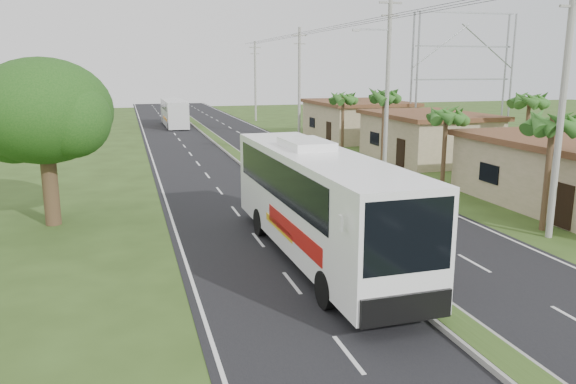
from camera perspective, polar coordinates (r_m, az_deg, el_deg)
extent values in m
plane|color=#2F4519|center=(20.23, 10.05, -8.11)|extent=(180.00, 180.00, 0.00)
cube|color=black|center=(38.55, -3.04, 1.95)|extent=(14.00, 160.00, 0.02)
cube|color=gray|center=(38.54, -3.04, 2.08)|extent=(1.20, 160.00, 0.17)
cube|color=#2F4519|center=(38.52, -3.04, 2.21)|extent=(0.95, 160.00, 0.02)
cube|color=silver|center=(37.65, -13.02, 1.37)|extent=(0.12, 160.00, 0.01)
cube|color=silver|center=(40.57, 6.23, 2.41)|extent=(0.12, 160.00, 0.01)
cube|color=tan|center=(45.30, 13.93, 5.31)|extent=(7.00, 10.00, 3.35)
cube|color=brown|center=(45.12, 14.05, 7.62)|extent=(7.60, 10.60, 0.32)
cube|color=tan|center=(57.77, 6.99, 7.14)|extent=(8.00, 11.00, 3.50)
cube|color=brown|center=(57.63, 7.04, 9.03)|extent=(8.60, 11.60, 0.32)
cylinder|color=#473321|center=(26.93, 24.85, 1.60)|extent=(0.26, 0.26, 5.00)
cylinder|color=#473321|center=(34.36, 15.58, 4.09)|extent=(0.26, 0.26, 4.60)
cylinder|color=#473321|center=(40.13, 9.65, 6.09)|extent=(0.26, 0.26, 5.40)
cylinder|color=#473321|center=(48.56, 5.57, 6.94)|extent=(0.26, 0.26, 4.80)
cylinder|color=#473321|center=(41.43, 23.06, 5.33)|extent=(0.26, 0.26, 5.20)
cylinder|color=#473321|center=(27.63, -23.03, 0.95)|extent=(0.70, 0.70, 4.00)
ellipsoid|color=#184412|center=(27.23, -23.60, 7.57)|extent=(6.00, 6.00, 4.68)
sphere|color=#184412|center=(28.26, -26.14, 6.46)|extent=(3.80, 3.80, 3.80)
sphere|color=#184412|center=(26.13, -21.19, 6.94)|extent=(3.40, 3.40, 3.40)
cylinder|color=gray|center=(25.51, 26.07, 7.76)|extent=(0.28, 0.28, 11.00)
cube|color=gray|center=(25.57, 26.94, 16.47)|extent=(1.20, 0.10, 0.10)
cylinder|color=gray|center=(38.88, 10.07, 10.76)|extent=(0.28, 0.28, 12.00)
cube|color=gray|center=(39.08, 10.37, 18.39)|extent=(1.60, 0.12, 0.12)
cube|color=gray|center=(39.01, 10.33, 17.23)|extent=(1.20, 0.10, 0.10)
cube|color=gray|center=(38.43, 8.60, 16.01)|extent=(2.40, 0.10, 0.10)
cylinder|color=gray|center=(57.53, 1.16, 10.95)|extent=(0.28, 0.28, 11.00)
cube|color=gray|center=(57.60, 1.18, 15.62)|extent=(1.60, 0.12, 0.12)
cube|color=gray|center=(57.56, 1.18, 14.83)|extent=(1.20, 0.10, 0.10)
cylinder|color=gray|center=(76.87, -3.34, 11.13)|extent=(0.28, 0.28, 10.50)
cube|color=gray|center=(76.89, -3.38, 14.45)|extent=(1.60, 0.12, 0.12)
cube|color=gray|center=(76.87, -3.38, 13.85)|extent=(1.20, 0.10, 0.10)
cylinder|color=gray|center=(53.00, 12.96, 11.05)|extent=(0.18, 0.18, 12.00)
cylinder|color=gray|center=(58.47, 21.72, 10.60)|extent=(0.18, 0.18, 12.00)
cylinder|color=gray|center=(53.88, 12.44, 11.09)|extent=(0.18, 0.18, 12.00)
cylinder|color=gray|center=(59.27, 21.13, 10.66)|extent=(0.18, 0.18, 12.00)
cube|color=gray|center=(56.00, 17.27, 10.87)|extent=(10.00, 0.14, 0.14)
cube|color=gray|center=(56.02, 17.48, 13.93)|extent=(10.00, 0.14, 0.14)
cube|color=gray|center=(56.20, 17.68, 16.98)|extent=(10.00, 0.14, 0.14)
cube|color=white|center=(20.73, 3.02, -0.84)|extent=(3.09, 13.53, 3.54)
cube|color=black|center=(21.19, 2.42, 1.61)|extent=(3.08, 10.83, 1.41)
cube|color=black|center=(14.73, 12.09, -4.41)|extent=(2.53, 0.19, 1.98)
cube|color=#AD130E|center=(19.70, 4.36, -3.71)|extent=(2.98, 5.90, 0.62)
cube|color=gold|center=(21.29, 2.68, -3.24)|extent=(2.93, 3.43, 0.28)
cube|color=white|center=(21.63, 1.85, 4.91)|extent=(1.63, 2.73, 0.31)
cylinder|color=black|center=(17.01, 3.93, -9.87)|extent=(0.38, 1.17, 1.17)
cylinder|color=black|center=(18.03, 11.56, -8.79)|extent=(0.38, 1.17, 1.17)
cylinder|color=black|center=(24.11, -2.82, -3.08)|extent=(0.38, 1.17, 1.17)
cylinder|color=black|center=(24.84, 2.86, -2.61)|extent=(0.38, 1.17, 1.17)
cube|color=silver|center=(70.83, -11.49, 7.89)|extent=(2.49, 11.05, 3.07)
cube|color=black|center=(71.24, -11.56, 8.66)|extent=(2.52, 8.17, 1.04)
cube|color=orange|center=(69.92, -11.39, 7.36)|extent=(2.49, 5.29, 0.34)
cylinder|color=black|center=(66.32, -11.98, 6.52)|extent=(0.30, 0.92, 0.92)
cylinder|color=black|center=(66.53, -10.16, 6.61)|extent=(0.30, 0.92, 0.92)
cylinder|color=black|center=(74.89, -12.55, 7.15)|extent=(0.30, 0.92, 0.92)
cylinder|color=black|center=(75.07, -10.93, 7.23)|extent=(0.30, 0.92, 0.92)
imported|color=black|center=(23.05, 1.02, -3.93)|extent=(1.82, 0.76, 1.06)
imported|color=maroon|center=(22.84, 1.03, -2.01)|extent=(0.62, 0.46, 1.56)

